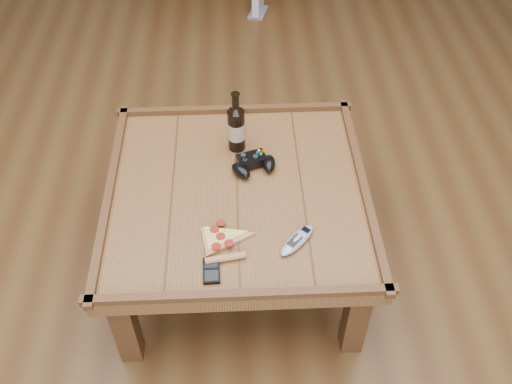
{
  "coord_description": "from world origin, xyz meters",
  "views": [
    {
      "loc": [
        0.0,
        -1.52,
        2.02
      ],
      "look_at": [
        0.07,
        -0.08,
        0.52
      ],
      "focal_mm": 40.0,
      "sensor_mm": 36.0,
      "label": 1
    }
  ],
  "objects_px": {
    "coffee_table": "(238,201)",
    "remote_control": "(297,240)",
    "game_controller": "(254,164)",
    "smartphone": "(211,270)",
    "beer_bottle": "(236,127)",
    "pizza_slice": "(221,241)"
  },
  "relations": [
    {
      "from": "game_controller",
      "to": "pizza_slice",
      "type": "xyz_separation_m",
      "value": [
        -0.13,
        -0.37,
        -0.02
      ]
    },
    {
      "from": "coffee_table",
      "to": "smartphone",
      "type": "height_order",
      "value": "coffee_table"
    },
    {
      "from": "smartphone",
      "to": "beer_bottle",
      "type": "bearing_deg",
      "value": 79.01
    },
    {
      "from": "smartphone",
      "to": "remote_control",
      "type": "height_order",
      "value": "remote_control"
    },
    {
      "from": "game_controller",
      "to": "smartphone",
      "type": "distance_m",
      "value": 0.52
    },
    {
      "from": "beer_bottle",
      "to": "coffee_table",
      "type": "bearing_deg",
      "value": -91.05
    },
    {
      "from": "beer_bottle",
      "to": "game_controller",
      "type": "distance_m",
      "value": 0.17
    },
    {
      "from": "smartphone",
      "to": "remote_control",
      "type": "xyz_separation_m",
      "value": [
        0.3,
        0.11,
        0.01
      ]
    },
    {
      "from": "game_controller",
      "to": "pizza_slice",
      "type": "height_order",
      "value": "game_controller"
    },
    {
      "from": "game_controller",
      "to": "pizza_slice",
      "type": "bearing_deg",
      "value": -127.1
    },
    {
      "from": "coffee_table",
      "to": "remote_control",
      "type": "distance_m",
      "value": 0.34
    },
    {
      "from": "pizza_slice",
      "to": "remote_control",
      "type": "height_order",
      "value": "same"
    },
    {
      "from": "beer_bottle",
      "to": "game_controller",
      "type": "bearing_deg",
      "value": -64.14
    },
    {
      "from": "coffee_table",
      "to": "smartphone",
      "type": "xyz_separation_m",
      "value": [
        -0.09,
        -0.38,
        0.07
      ]
    },
    {
      "from": "coffee_table",
      "to": "game_controller",
      "type": "bearing_deg",
      "value": 59.4
    },
    {
      "from": "pizza_slice",
      "to": "smartphone",
      "type": "xyz_separation_m",
      "value": [
        -0.03,
        -0.12,
        -0.0
      ]
    },
    {
      "from": "pizza_slice",
      "to": "beer_bottle",
      "type": "bearing_deg",
      "value": 72.78
    },
    {
      "from": "coffee_table",
      "to": "remote_control",
      "type": "height_order",
      "value": "same"
    },
    {
      "from": "coffee_table",
      "to": "remote_control",
      "type": "xyz_separation_m",
      "value": [
        0.21,
        -0.27,
        0.07
      ]
    },
    {
      "from": "beer_bottle",
      "to": "pizza_slice",
      "type": "height_order",
      "value": "beer_bottle"
    },
    {
      "from": "remote_control",
      "to": "game_controller",
      "type": "bearing_deg",
      "value": 152.11
    },
    {
      "from": "beer_bottle",
      "to": "smartphone",
      "type": "relative_size",
      "value": 2.55
    }
  ]
}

